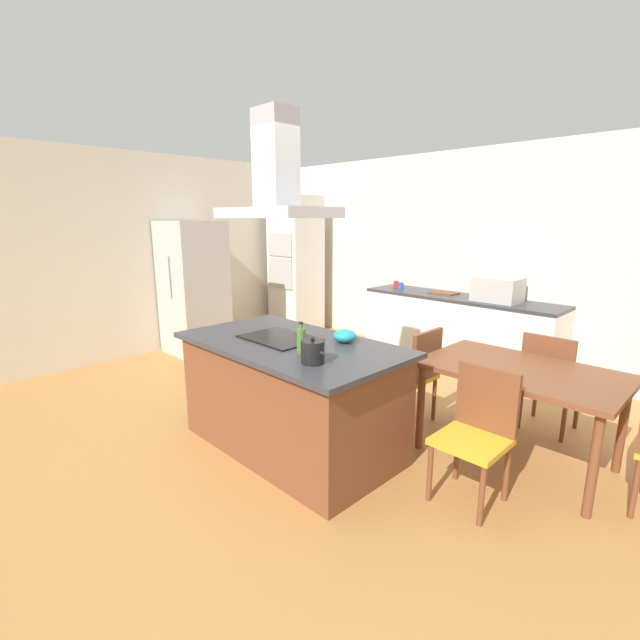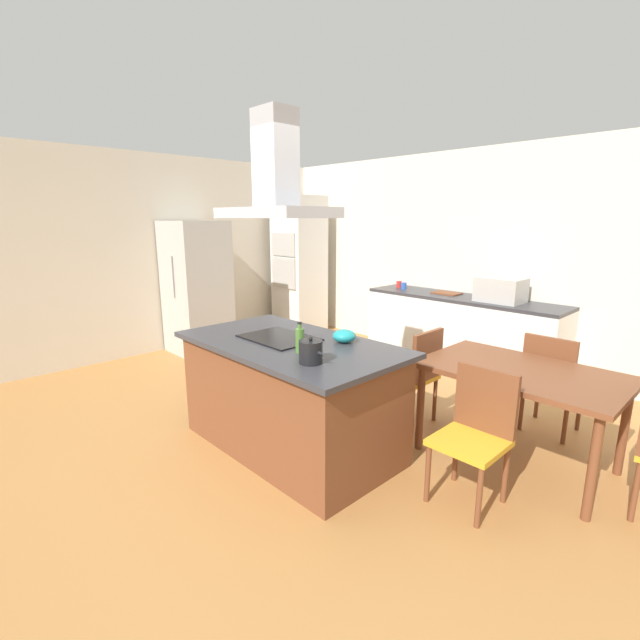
# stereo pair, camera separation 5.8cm
# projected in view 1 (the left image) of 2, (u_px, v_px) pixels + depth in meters

# --- Properties ---
(ground) EXTENTS (16.00, 16.00, 0.00)m
(ground) POSITION_uv_depth(u_px,v_px,m) (398.00, 396.00, 4.73)
(ground) COLOR #AD753D
(wall_back) EXTENTS (7.20, 0.10, 2.70)m
(wall_back) POSITION_uv_depth(u_px,v_px,m) (483.00, 259.00, 5.63)
(wall_back) COLOR beige
(wall_back) RESTS_ON ground
(wall_left) EXTENTS (0.10, 8.80, 2.70)m
(wall_left) POSITION_uv_depth(u_px,v_px,m) (186.00, 253.00, 6.48)
(wall_left) COLOR beige
(wall_left) RESTS_ON ground
(kitchen_island) EXTENTS (1.85, 1.03, 0.90)m
(kitchen_island) POSITION_uv_depth(u_px,v_px,m) (291.00, 395.00, 3.60)
(kitchen_island) COLOR brown
(kitchen_island) RESTS_ON ground
(cooktop) EXTENTS (0.60, 0.44, 0.01)m
(cooktop) POSITION_uv_depth(u_px,v_px,m) (280.00, 338.00, 3.59)
(cooktop) COLOR black
(cooktop) RESTS_ON kitchen_island
(tea_kettle) EXTENTS (0.21, 0.16, 0.18)m
(tea_kettle) POSITION_uv_depth(u_px,v_px,m) (313.00, 352.00, 2.97)
(tea_kettle) COLOR black
(tea_kettle) RESTS_ON kitchen_island
(olive_oil_bottle) EXTENTS (0.06, 0.06, 0.23)m
(olive_oil_bottle) POSITION_uv_depth(u_px,v_px,m) (301.00, 340.00, 3.20)
(olive_oil_bottle) COLOR #47722D
(olive_oil_bottle) RESTS_ON kitchen_island
(mixing_bowl) EXTENTS (0.18, 0.18, 0.10)m
(mixing_bowl) POSITION_uv_depth(u_px,v_px,m) (345.00, 336.00, 3.48)
(mixing_bowl) COLOR teal
(mixing_bowl) RESTS_ON kitchen_island
(back_counter) EXTENTS (2.47, 0.62, 0.90)m
(back_counter) POSITION_uv_depth(u_px,v_px,m) (457.00, 331.00, 5.65)
(back_counter) COLOR silver
(back_counter) RESTS_ON ground
(countertop_microwave) EXTENTS (0.50, 0.38, 0.28)m
(countertop_microwave) POSITION_uv_depth(u_px,v_px,m) (498.00, 289.00, 5.19)
(countertop_microwave) COLOR #B2AFAA
(countertop_microwave) RESTS_ON back_counter
(coffee_mug_red) EXTENTS (0.08, 0.08, 0.09)m
(coffee_mug_red) POSITION_uv_depth(u_px,v_px,m) (396.00, 284.00, 6.27)
(coffee_mug_red) COLOR red
(coffee_mug_red) RESTS_ON back_counter
(coffee_mug_blue) EXTENTS (0.08, 0.08, 0.09)m
(coffee_mug_blue) POSITION_uv_depth(u_px,v_px,m) (401.00, 286.00, 6.12)
(coffee_mug_blue) COLOR #2D56B2
(coffee_mug_blue) RESTS_ON back_counter
(cutting_board) EXTENTS (0.34, 0.24, 0.02)m
(cutting_board) POSITION_uv_depth(u_px,v_px,m) (444.00, 293.00, 5.75)
(cutting_board) COLOR brown
(cutting_board) RESTS_ON back_counter
(wall_oven_stack) EXTENTS (0.70, 0.66, 2.20)m
(wall_oven_stack) POSITION_uv_depth(u_px,v_px,m) (296.00, 265.00, 7.28)
(wall_oven_stack) COLOR silver
(wall_oven_stack) RESTS_ON ground
(refrigerator) EXTENTS (0.80, 0.73, 1.82)m
(refrigerator) POSITION_uv_depth(u_px,v_px,m) (194.00, 288.00, 6.13)
(refrigerator) COLOR #B2AFAA
(refrigerator) RESTS_ON ground
(dining_table) EXTENTS (1.40, 0.90, 0.75)m
(dining_table) POSITION_uv_depth(u_px,v_px,m) (520.00, 379.00, 3.36)
(dining_table) COLOR brown
(dining_table) RESTS_ON ground
(chair_facing_back_wall) EXTENTS (0.42, 0.42, 0.89)m
(chair_facing_back_wall) POSITION_uv_depth(u_px,v_px,m) (549.00, 377.00, 3.85)
(chair_facing_back_wall) COLOR gold
(chair_facing_back_wall) RESTS_ON ground
(chair_at_left_end) EXTENTS (0.42, 0.42, 0.89)m
(chair_at_left_end) POSITION_uv_depth(u_px,v_px,m) (416.00, 370.00, 4.03)
(chair_at_left_end) COLOR gold
(chair_at_left_end) RESTS_ON ground
(chair_facing_island) EXTENTS (0.42, 0.42, 0.89)m
(chair_facing_island) POSITION_uv_depth(u_px,v_px,m) (478.00, 426.00, 2.94)
(chair_facing_island) COLOR gold
(chair_facing_island) RESTS_ON ground
(range_hood) EXTENTS (0.90, 0.55, 0.78)m
(range_hood) POSITION_uv_depth(u_px,v_px,m) (276.00, 184.00, 3.33)
(range_hood) COLOR #ADADB2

